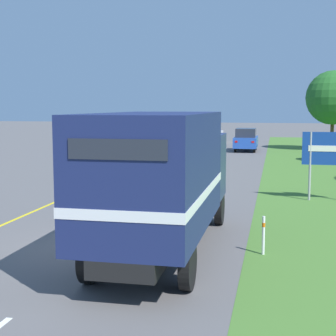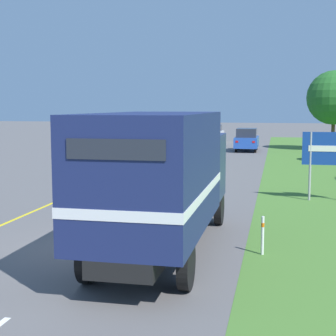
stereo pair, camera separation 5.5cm
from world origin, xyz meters
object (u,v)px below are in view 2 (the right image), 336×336
(horse_trailer_truck, at_px, (162,176))
(highway_sign, at_px, (332,151))
(lead_car_white, at_px, (155,156))
(lead_car_blue_ahead, at_px, (247,140))
(roadside_tree_far, at_px, (334,98))
(delineator_post, at_px, (263,234))
(lead_car_white_ahead, at_px, (213,133))

(horse_trailer_truck, distance_m, highway_sign, 9.44)
(lead_car_white, height_order, lead_car_blue_ahead, lead_car_white)
(horse_trailer_truck, bearing_deg, roadside_tree_far, 77.38)
(lead_car_blue_ahead, xyz_separation_m, delineator_post, (2.10, -29.10, -0.42))
(lead_car_white_ahead, xyz_separation_m, roadside_tree_far, (10.67, -7.21, 3.36))
(lead_car_white, distance_m, roadside_tree_far, 20.49)
(horse_trailer_truck, height_order, roadside_tree_far, roadside_tree_far)
(lead_car_white, bearing_deg, horse_trailer_truck, -75.95)
(lead_car_white_ahead, bearing_deg, delineator_post, -81.17)
(lead_car_white, xyz_separation_m, roadside_tree_far, (10.73, 17.14, 3.31))
(lead_car_white, xyz_separation_m, highway_sign, (8.36, -6.36, 0.96))
(lead_car_white, height_order, roadside_tree_far, roadside_tree_far)
(highway_sign, height_order, delineator_post, highway_sign)
(lead_car_white, bearing_deg, highway_sign, -37.27)
(highway_sign, relative_size, delineator_post, 3.12)
(horse_trailer_truck, relative_size, lead_car_blue_ahead, 1.95)
(horse_trailer_truck, height_order, highway_sign, horse_trailer_truck)
(roadside_tree_far, bearing_deg, lead_car_blue_ahead, -162.39)
(lead_car_blue_ahead, distance_m, roadside_tree_far, 7.87)
(lead_car_white, height_order, delineator_post, lead_car_white)
(lead_car_white, relative_size, lead_car_white_ahead, 1.02)
(horse_trailer_truck, relative_size, roadside_tree_far, 1.20)
(roadside_tree_far, distance_m, delineator_post, 31.83)
(lead_car_white_ahead, bearing_deg, lead_car_blue_ahead, -67.51)
(horse_trailer_truck, xyz_separation_m, highway_sign, (4.72, 8.18, -0.02))
(horse_trailer_truck, relative_size, delineator_post, 8.16)
(horse_trailer_truck, distance_m, lead_car_blue_ahead, 29.54)
(lead_car_blue_ahead, height_order, roadside_tree_far, roadside_tree_far)
(lead_car_blue_ahead, bearing_deg, highway_sign, -78.31)
(lead_car_blue_ahead, bearing_deg, delineator_post, -85.87)
(lead_car_white, relative_size, delineator_post, 4.49)
(lead_car_white_ahead, bearing_deg, roadside_tree_far, -34.04)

